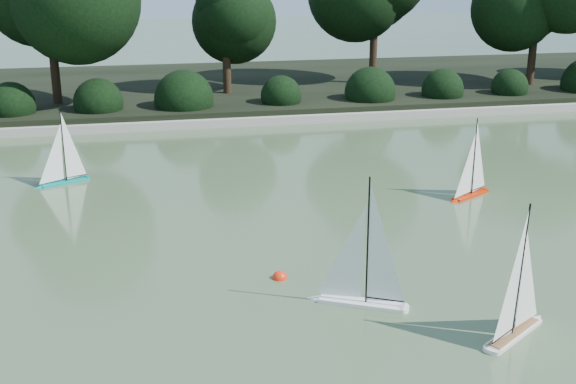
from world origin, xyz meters
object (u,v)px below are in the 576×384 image
(sailboat_white_b, at_px, (520,312))
(sailboat_orange, at_px, (468,184))
(race_buoy, at_px, (280,278))
(sailboat_white_a, at_px, (354,283))
(sailboat_teal, at_px, (59,172))

(sailboat_white_b, bearing_deg, sailboat_orange, 71.05)
(sailboat_white_b, height_order, sailboat_orange, sailboat_white_b)
(sailboat_white_b, distance_m, race_buoy, 2.65)
(sailboat_orange, xyz_separation_m, race_buoy, (-3.39, -2.29, -0.20))
(sailboat_orange, bearing_deg, sailboat_white_a, -131.75)
(sailboat_white_b, xyz_separation_m, race_buoy, (-2.01, 1.72, -0.22))
(sailboat_white_a, height_order, sailboat_teal, sailboat_white_a)
(sailboat_teal, bearing_deg, sailboat_white_a, -56.30)
(sailboat_white_b, relative_size, sailboat_orange, 1.13)
(sailboat_white_a, distance_m, sailboat_orange, 4.13)
(sailboat_white_a, height_order, sailboat_orange, sailboat_white_a)
(race_buoy, bearing_deg, sailboat_white_b, -40.53)
(sailboat_white_a, relative_size, race_buoy, 8.80)
(sailboat_white_b, height_order, race_buoy, sailboat_white_b)
(sailboat_orange, height_order, sailboat_teal, sailboat_orange)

